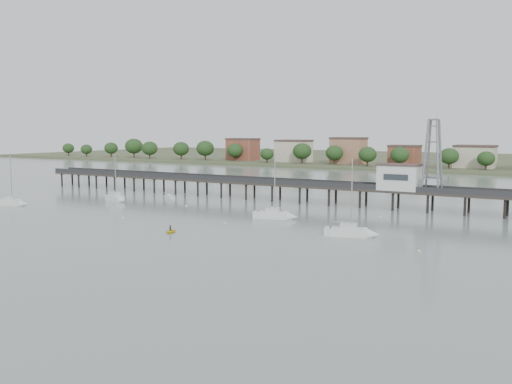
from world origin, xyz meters
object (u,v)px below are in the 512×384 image
at_px(yellow_dinghy, 170,233).
at_px(sailboat_a, 14,203).
at_px(lattice_tower, 433,156).
at_px(sailboat_b, 117,199).
at_px(sailboat_c, 279,215).
at_px(sailboat_d, 356,233).
at_px(white_tender, 170,197).
at_px(pier, 290,185).

bearing_deg(yellow_dinghy, sailboat_a, 152.64).
distance_m(lattice_tower, sailboat_b, 68.88).
distance_m(sailboat_c, sailboat_d, 20.62).
distance_m(sailboat_b, yellow_dinghy, 43.04).
relative_size(lattice_tower, yellow_dinghy, 5.76).
distance_m(sailboat_d, white_tender, 59.24).
xyz_separation_m(pier, sailboat_d, (28.27, -32.42, -3.15)).
bearing_deg(sailboat_c, sailboat_b, 158.34).
height_order(sailboat_d, sailboat_b, sailboat_d).
xyz_separation_m(pier, sailboat_c, (9.82, -23.21, -3.15)).
xyz_separation_m(pier, sailboat_b, (-33.65, -19.77, -3.14)).
bearing_deg(sailboat_d, sailboat_b, 152.13).
height_order(sailboat_c, sailboat_b, sailboat_c).
height_order(lattice_tower, yellow_dinghy, lattice_tower).
xyz_separation_m(sailboat_a, yellow_dinghy, (49.36, -8.00, -0.65)).
height_order(sailboat_a, yellow_dinghy, sailboat_a).
distance_m(lattice_tower, sailboat_d, 34.21).
distance_m(lattice_tower, sailboat_c, 33.44).
relative_size(pier, yellow_dinghy, 55.72).
xyz_separation_m(pier, yellow_dinghy, (1.78, -44.20, -3.79)).
distance_m(sailboat_c, sailboat_b, 43.61).
relative_size(sailboat_d, sailboat_b, 1.13).
bearing_deg(sailboat_c, sailboat_a, 175.62).
bearing_deg(pier, sailboat_d, -48.91).
distance_m(sailboat_c, sailboat_a, 58.85).
bearing_deg(white_tender, sailboat_a, -104.01).
relative_size(sailboat_a, white_tender, 3.38).
height_order(white_tender, yellow_dinghy, yellow_dinghy).
bearing_deg(pier, lattice_tower, 0.00).
bearing_deg(sailboat_a, pier, 23.30).
distance_m(sailboat_a, yellow_dinghy, 50.00).
height_order(sailboat_c, sailboat_d, sailboat_d).
bearing_deg(lattice_tower, sailboat_d, -95.69).
bearing_deg(white_tender, sailboat_b, -101.23).
bearing_deg(yellow_dinghy, pier, 74.15).
relative_size(sailboat_c, sailboat_d, 0.99).
bearing_deg(sailboat_a, lattice_tower, 10.63).
xyz_separation_m(sailboat_a, white_tender, (21.02, 26.21, -0.28)).
bearing_deg(sailboat_c, lattice_tower, 29.83).
relative_size(lattice_tower, sailboat_c, 1.25).
relative_size(sailboat_d, yellow_dinghy, 4.66).
bearing_deg(sailboat_d, sailboat_a, 166.53).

